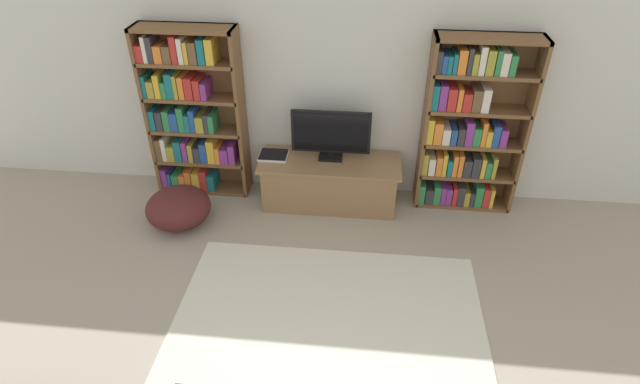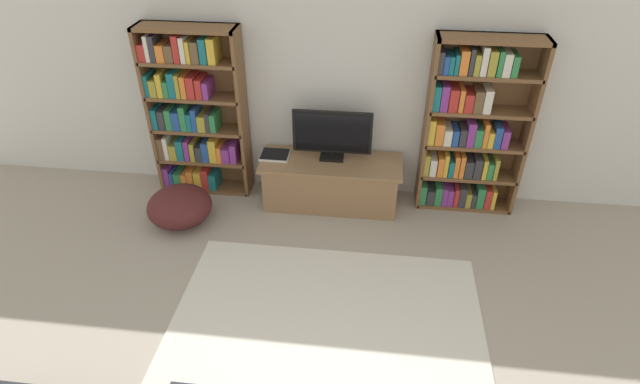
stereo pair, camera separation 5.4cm
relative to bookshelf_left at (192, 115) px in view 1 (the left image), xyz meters
The scene contains 8 objects.
wall_back 1.50m from the bookshelf_left, ahead, with size 8.80×0.06×2.60m.
bookshelf_left is the anchor object (origin of this frame).
bookshelf_right 2.79m from the bookshelf_left, ahead, with size 0.99×0.30×1.79m.
tv_stand 1.59m from the bookshelf_left, ahead, with size 1.45×0.56×0.51m.
television 1.45m from the bookshelf_left, ahead, with size 0.80×0.16×0.53m.
laptop 0.94m from the bookshelf_left, ahead, with size 0.29×0.25×0.03m.
area_rug 2.58m from the bookshelf_left, 49.29° to the right, with size 2.48×1.76×0.02m.
beanbag_ottoman 0.97m from the bookshelf_left, 92.54° to the right, with size 0.64×0.64×0.36m, color #4C1E1E.
Camera 1 is at (0.37, -0.48, 3.12)m, focal length 28.00 mm.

